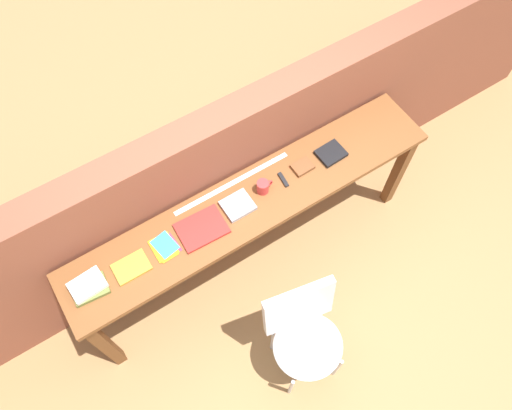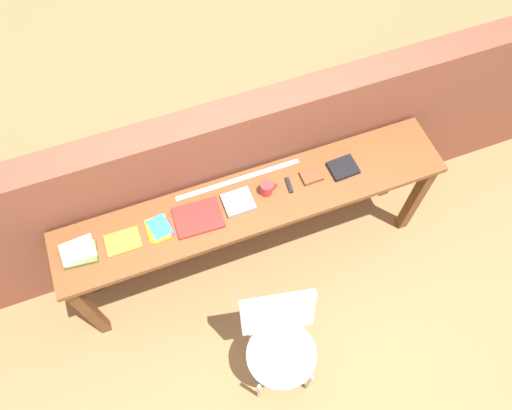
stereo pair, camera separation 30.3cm
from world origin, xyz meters
TOP-DOWN VIEW (x-y plane):
  - ground_plane at (0.00, 0.00)m, footprint 40.00×40.00m
  - brick_wall_back at (0.00, 0.64)m, footprint 6.00×0.20m
  - sideboard at (0.00, 0.30)m, footprint 2.50×0.44m
  - chair_white_moulded at (-0.12, -0.49)m, footprint 0.52×0.53m
  - book_stack_leftmost at (-1.07, 0.31)m, footprint 0.21×0.17m
  - magazine_cycling at (-0.82, 0.30)m, footprint 0.20×0.15m
  - pamphlet_pile_colourful at (-0.60, 0.31)m, footprint 0.15×0.18m
  - book_open_centre at (-0.36, 0.29)m, footprint 0.30×0.23m
  - book_grey_hardcover at (-0.09, 0.31)m, footprint 0.18×0.16m
  - mug at (0.10, 0.32)m, footprint 0.11×0.08m
  - multitool_folded at (0.25, 0.32)m, footprint 0.03×0.11m
  - leather_journal_brown at (0.40, 0.33)m, footprint 0.13×0.10m
  - book_repair_rightmost at (0.62, 0.31)m, footprint 0.18×0.15m
  - ruler_metal_back_edge at (-0.04, 0.47)m, footprint 0.82×0.03m

SIDE VIEW (x-z plane):
  - ground_plane at x=0.00m, z-range 0.00..0.00m
  - chair_white_moulded at x=-0.12m, z-range 0.08..0.97m
  - brick_wall_back at x=0.00m, z-range 0.00..1.35m
  - sideboard at x=0.00m, z-range 0.30..1.18m
  - ruler_metal_back_edge at x=-0.04m, z-range 0.88..0.88m
  - pamphlet_pile_colourful at x=-0.60m, z-range 0.88..0.89m
  - multitool_folded at x=0.25m, z-range 0.88..0.90m
  - magazine_cycling at x=-0.82m, z-range 0.88..0.90m
  - book_open_centre at x=-0.36m, z-range 0.88..0.90m
  - leather_journal_brown at x=0.40m, z-range 0.88..0.90m
  - book_repair_rightmost at x=0.62m, z-range 0.88..0.91m
  - book_grey_hardcover at x=-0.09m, z-range 0.88..0.91m
  - book_stack_leftmost at x=-1.07m, z-range 0.88..0.94m
  - mug at x=0.10m, z-range 0.88..0.97m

